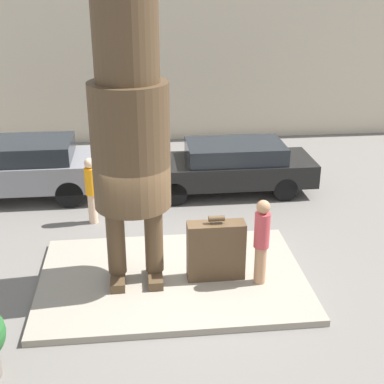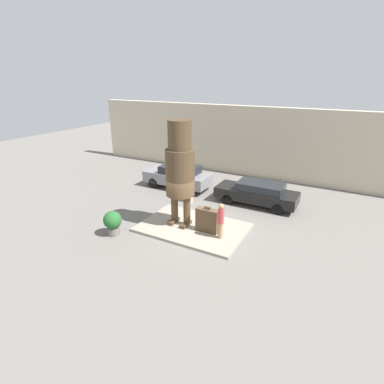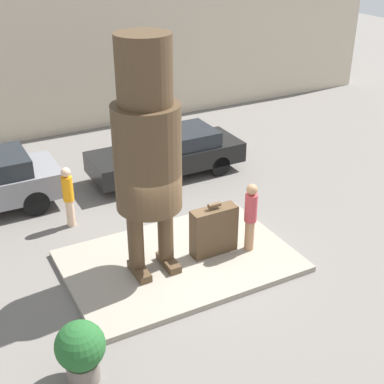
{
  "view_description": "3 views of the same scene",
  "coord_description": "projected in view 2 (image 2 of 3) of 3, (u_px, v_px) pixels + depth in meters",
  "views": [
    {
      "loc": [
        -0.6,
        -9.07,
        5.73
      ],
      "look_at": [
        0.39,
        -0.0,
        1.91
      ],
      "focal_mm": 50.0,
      "sensor_mm": 36.0,
      "label": 1
    },
    {
      "loc": [
        6.35,
        -11.73,
        7.14
      ],
      "look_at": [
        -0.19,
        0.23,
        1.86
      ],
      "focal_mm": 28.0,
      "sensor_mm": 36.0,
      "label": 2
    },
    {
      "loc": [
        -4.6,
        -9.26,
        7.2
      ],
      "look_at": [
        0.28,
        -0.08,
        1.85
      ],
      "focal_mm": 50.0,
      "sensor_mm": 36.0,
      "label": 3
    }
  ],
  "objects": [
    {
      "name": "ground_plane",
      "position": [
        193.0,
        229.0,
        15.02
      ],
      "size": [
        60.0,
        60.0,
        0.0
      ],
      "primitive_type": "plane",
      "color": "slate"
    },
    {
      "name": "pedestal",
      "position": [
        193.0,
        227.0,
        15.0
      ],
      "size": [
        5.2,
        3.5,
        0.13
      ],
      "color": "gray",
      "rests_on": "ground_plane"
    },
    {
      "name": "building_backdrop",
      "position": [
        256.0,
        142.0,
        22.13
      ],
      "size": [
        28.0,
        0.6,
        5.16
      ],
      "color": "beige",
      "rests_on": "ground_plane"
    },
    {
      "name": "statue_figure",
      "position": [
        180.0,
        166.0,
        14.18
      ],
      "size": [
        1.41,
        1.41,
        5.19
      ],
      "color": "#4C3823",
      "rests_on": "pedestal"
    },
    {
      "name": "giant_suitcase",
      "position": [
        207.0,
        220.0,
        14.28
      ],
      "size": [
        1.11,
        0.37,
        1.32
      ],
      "color": "#4C3823",
      "rests_on": "pedestal"
    },
    {
      "name": "tourist",
      "position": [
        221.0,
        220.0,
        13.56
      ],
      "size": [
        0.29,
        0.29,
        1.72
      ],
      "color": "#A87A56",
      "rests_on": "pedestal"
    },
    {
      "name": "parked_car_grey",
      "position": [
        178.0,
        176.0,
        20.23
      ],
      "size": [
        4.51,
        1.86,
        1.57
      ],
      "rotation": [
        0.0,
        0.0,
        3.14
      ],
      "color": "gray",
      "rests_on": "ground_plane"
    },
    {
      "name": "parked_car_black",
      "position": [
        257.0,
        193.0,
        17.57
      ],
      "size": [
        4.74,
        1.73,
        1.4
      ],
      "rotation": [
        0.0,
        0.0,
        3.14
      ],
      "color": "black",
      "rests_on": "ground_plane"
    },
    {
      "name": "planter_pot",
      "position": [
        113.0,
        222.0,
        14.21
      ],
      "size": [
        0.87,
        0.87,
        1.21
      ],
      "color": "#70665B",
      "rests_on": "ground_plane"
    },
    {
      "name": "worker_hivis",
      "position": [
        191.0,
        188.0,
        17.82
      ],
      "size": [
        0.28,
        0.28,
        1.66
      ],
      "color": "beige",
      "rests_on": "ground_plane"
    }
  ]
}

